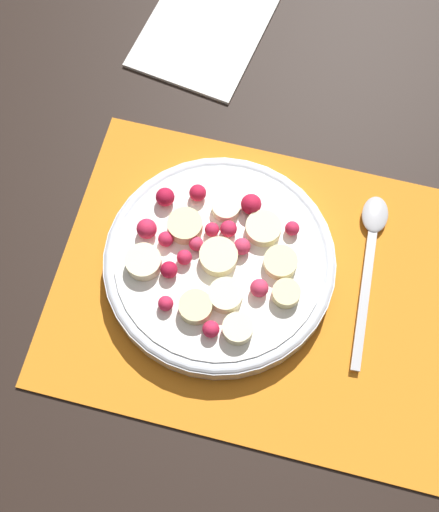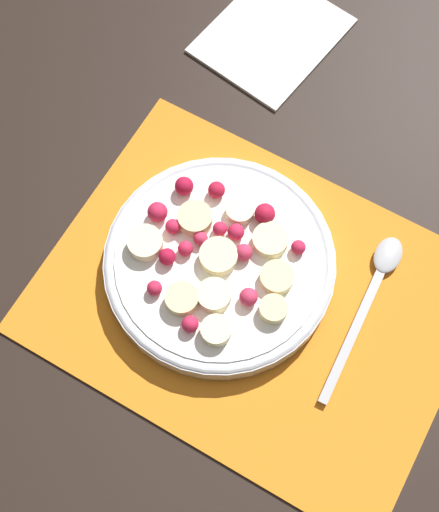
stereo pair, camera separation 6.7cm
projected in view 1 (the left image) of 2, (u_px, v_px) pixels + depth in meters
ground_plane at (260, 289)px, 0.70m from camera, size 3.00×3.00×0.00m
placemat at (260, 288)px, 0.70m from camera, size 0.40×0.30×0.01m
fruit_bowl at (219, 262)px, 0.69m from camera, size 0.23×0.23×0.04m
spoon at (371, 245)px, 0.71m from camera, size 0.03×0.18×0.01m
napkin at (203, 30)px, 0.81m from camera, size 0.15×0.18×0.01m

